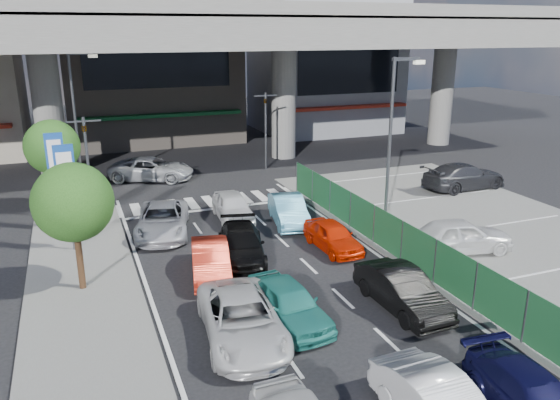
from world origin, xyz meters
name	(u,v)px	position (x,y,z in m)	size (l,w,h in m)	color
ground	(302,306)	(0.00, 0.00, 0.00)	(120.00, 120.00, 0.00)	black
parking_lot	(509,243)	(11.00, 2.00, 0.03)	(12.00, 28.00, 0.06)	slate
sidewalk_left	(83,289)	(-7.00, 4.00, 0.06)	(4.00, 30.00, 0.12)	slate
fence_run	(416,251)	(5.30, 1.00, 0.90)	(0.16, 22.00, 1.80)	#1B512C
expressway	(171,36)	(0.00, 22.00, 8.76)	(64.00, 14.00, 10.75)	#63635F
building_center	(148,51)	(0.00, 32.97, 7.49)	(14.00, 10.90, 15.00)	gray
building_east	(324,66)	(16.00, 31.97, 5.99)	(12.00, 10.90, 12.00)	gray
traffic_light_left	(86,143)	(-6.20, 12.00, 3.94)	(1.60, 1.24, 5.20)	#595B60
traffic_light_right	(265,112)	(5.50, 19.00, 3.94)	(1.60, 1.24, 5.20)	#595B60
street_lamp_right	(394,129)	(7.17, 6.00, 4.77)	(1.65, 0.22, 8.00)	#595B60
street_lamp_left	(77,110)	(-6.33, 18.00, 4.77)	(1.65, 0.22, 8.00)	#595B60
signboard_near	(67,183)	(-7.20, 7.99, 3.06)	(0.80, 0.14, 4.70)	#595B60
signboard_far	(57,168)	(-7.60, 10.99, 3.06)	(0.80, 0.14, 4.70)	#595B60
tree_near	(73,203)	(-7.00, 4.00, 3.39)	(2.80, 2.80, 4.80)	#382314
tree_far	(52,147)	(-7.80, 14.50, 3.39)	(2.80, 2.80, 4.80)	#382314
minivan_navy_back	(534,399)	(2.94, -7.34, 0.61)	(1.70, 4.19, 1.22)	black
sedan_white_mid_left	(242,319)	(-2.54, -1.26, 0.69)	(2.29, 4.97, 1.38)	silver
taxi_teal_mid	(288,303)	(-0.84, -0.82, 0.69)	(1.63, 4.05, 1.38)	teal
hatch_black_mid_right	(402,290)	(3.11, -1.37, 0.69)	(1.46, 4.19, 1.38)	black
taxi_orange_left	(210,260)	(-2.31, 3.54, 0.66)	(1.39, 3.98, 1.31)	red
sedan_black_mid	(241,245)	(-0.72, 4.64, 0.65)	(1.83, 4.50, 1.31)	black
taxi_orange_right	(333,236)	(3.30, 4.27, 0.61)	(1.45, 3.60, 1.23)	red
wagon_silver_front_left	(162,220)	(-3.27, 8.80, 0.69)	(2.29, 4.97, 1.38)	#B8B9C0
sedan_white_front_mid	(233,207)	(0.35, 9.58, 0.69)	(1.63, 4.05, 1.38)	silver
kei_truck_front_right	(288,210)	(2.75, 8.04, 0.69)	(1.46, 4.19, 1.38)	#59ABCC
crossing_wagon_silver	(152,169)	(-2.27, 18.78, 0.72)	(2.40, 5.21, 1.45)	#AEB1B6
parked_sedan_white	(460,235)	(8.16, 1.92, 0.80)	(1.76, 4.37, 1.49)	silver
parked_sedan_dgrey	(464,176)	(14.79, 9.86, 0.83)	(2.15, 5.29, 1.54)	#27282C
traffic_cone	(416,240)	(6.64, 2.92, 0.43)	(0.38, 0.38, 0.75)	#DF3F0C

